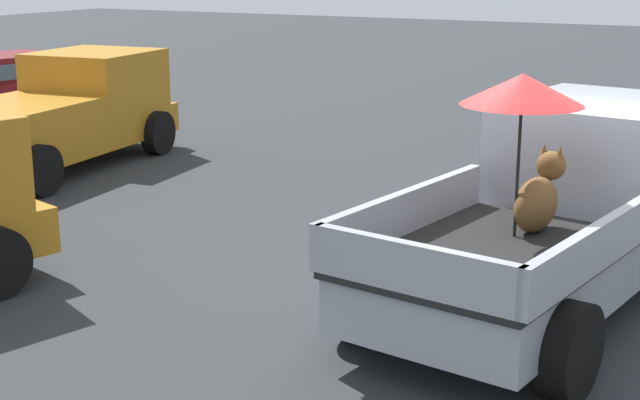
{
  "coord_description": "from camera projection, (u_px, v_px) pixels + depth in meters",
  "views": [
    {
      "loc": [
        -8.79,
        -2.12,
        3.39
      ],
      "look_at": [
        -1.04,
        1.95,
        1.1
      ],
      "focal_mm": 52.65,
      "sensor_mm": 36.0,
      "label": 1
    }
  ],
  "objects": [
    {
      "name": "pickup_truck_main",
      "position": [
        567.0,
        203.0,
        9.47
      ],
      "size": [
        5.28,
        2.89,
        2.38
      ],
      "rotation": [
        0.0,
        0.0,
        -0.16
      ],
      "color": "black",
      "rests_on": "ground"
    },
    {
      "name": "ground_plane",
      "position": [
        541.0,
        306.0,
        9.34
      ],
      "size": [
        80.0,
        80.0,
        0.0
      ],
      "primitive_type": "plane",
      "color": "#2D3033"
    },
    {
      "name": "parked_sedan_near",
      "position": [
        0.0,
        83.0,
        20.12
      ],
      "size": [
        4.62,
        2.87,
        1.33
      ],
      "rotation": [
        0.0,
        0.0,
        2.86
      ],
      "color": "black",
      "rests_on": "ground"
    },
    {
      "name": "pickup_truck_red",
      "position": [
        62.0,
        114.0,
        15.38
      ],
      "size": [
        4.95,
        2.53,
        1.8
      ],
      "rotation": [
        0.0,
        0.0,
        0.1
      ],
      "color": "black",
      "rests_on": "ground"
    }
  ]
}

